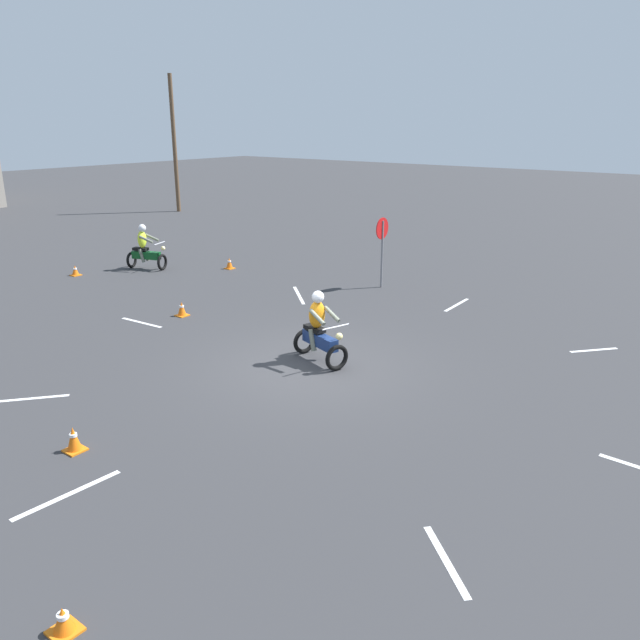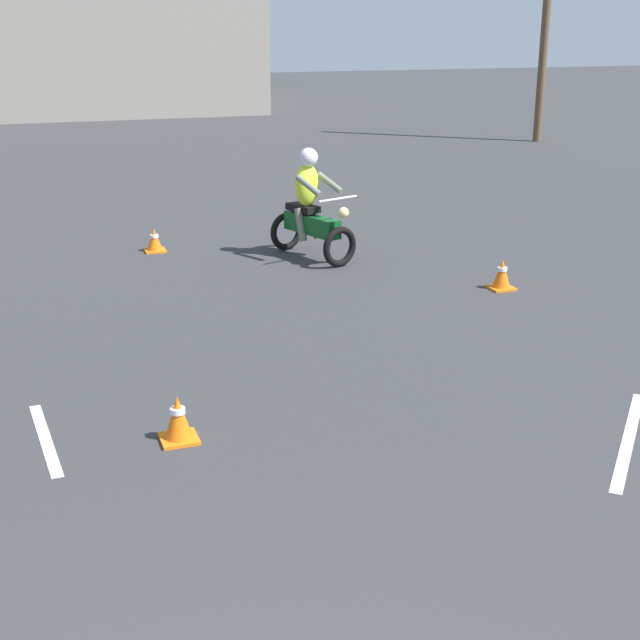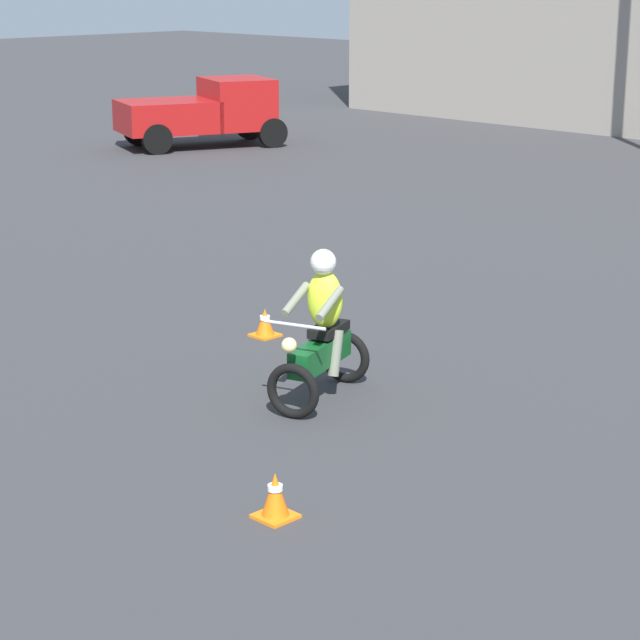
{
  "view_description": "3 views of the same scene",
  "coord_description": "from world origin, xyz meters",
  "px_view_note": "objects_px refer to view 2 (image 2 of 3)",
  "views": [
    {
      "loc": [
        -10.24,
        -8.09,
        5.3
      ],
      "look_at": [
        0.34,
        -0.01,
        1.0
      ],
      "focal_mm": 35.0,
      "sensor_mm": 36.0,
      "label": 1
    },
    {
      "loc": [
        -0.39,
        -1.75,
        3.44
      ],
      "look_at": [
        2.08,
        5.36,
        0.9
      ],
      "focal_mm": 50.0,
      "sensor_mm": 36.0,
      "label": 2
    },
    {
      "loc": [
        12.92,
        1.7,
        4.55
      ],
      "look_at": [
        3.82,
        10.72,
        0.9
      ],
      "focal_mm": 70.0,
      "sensor_mm": 36.0,
      "label": 3
    }
  ],
  "objects_px": {
    "traffic_cone_near_right": "(178,419)",
    "utility_pole_near": "(547,4)",
    "traffic_cone_mid_left": "(155,241)",
    "traffic_cone_far_right": "(502,275)",
    "motorcycle_rider_background": "(311,211)"
  },
  "relations": [
    {
      "from": "motorcycle_rider_background",
      "to": "traffic_cone_far_right",
      "type": "distance_m",
      "value": 3.13
    },
    {
      "from": "traffic_cone_mid_left",
      "to": "traffic_cone_far_right",
      "type": "relative_size",
      "value": 0.88
    },
    {
      "from": "motorcycle_rider_background",
      "to": "traffic_cone_far_right",
      "type": "xyz_separation_m",
      "value": [
        1.89,
        -2.43,
        -0.53
      ]
    },
    {
      "from": "traffic_cone_near_right",
      "to": "traffic_cone_mid_left",
      "type": "height_order",
      "value": "traffic_cone_near_right"
    },
    {
      "from": "traffic_cone_near_right",
      "to": "utility_pole_near",
      "type": "distance_m",
      "value": 21.79
    },
    {
      "from": "traffic_cone_far_right",
      "to": "utility_pole_near",
      "type": "height_order",
      "value": "utility_pole_near"
    },
    {
      "from": "traffic_cone_far_right",
      "to": "traffic_cone_mid_left",
      "type": "bearing_deg",
      "value": 138.61
    },
    {
      "from": "motorcycle_rider_background",
      "to": "traffic_cone_far_right",
      "type": "relative_size",
      "value": 4.02
    },
    {
      "from": "traffic_cone_near_right",
      "to": "utility_pole_near",
      "type": "height_order",
      "value": "utility_pole_near"
    },
    {
      "from": "traffic_cone_near_right",
      "to": "traffic_cone_mid_left",
      "type": "bearing_deg",
      "value": 82.54
    },
    {
      "from": "traffic_cone_far_right",
      "to": "utility_pole_near",
      "type": "xyz_separation_m",
      "value": [
        8.91,
        13.29,
        3.69
      ]
    },
    {
      "from": "motorcycle_rider_background",
      "to": "utility_pole_near",
      "type": "xyz_separation_m",
      "value": [
        10.8,
        10.86,
        3.16
      ]
    },
    {
      "from": "traffic_cone_mid_left",
      "to": "utility_pole_near",
      "type": "height_order",
      "value": "utility_pole_near"
    },
    {
      "from": "traffic_cone_near_right",
      "to": "utility_pole_near",
      "type": "xyz_separation_m",
      "value": [
        13.86,
        16.4,
        3.69
      ]
    },
    {
      "from": "traffic_cone_far_right",
      "to": "motorcycle_rider_background",
      "type": "bearing_deg",
      "value": 127.85
    }
  ]
}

